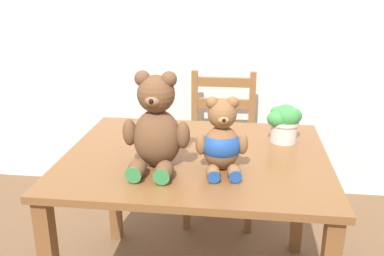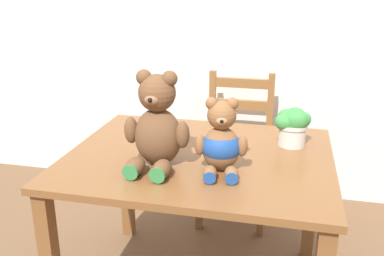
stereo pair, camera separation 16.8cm
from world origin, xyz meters
TOP-DOWN VIEW (x-y plane):
  - wall_back at (0.00, 1.63)m, footprint 8.00×0.04m
  - dining_table at (0.00, 0.46)m, footprint 1.14×0.93m
  - wooden_chair_behind at (0.07, 1.28)m, footprint 0.41×0.44m
  - teddy_bear_left at (-0.14, 0.31)m, footprint 0.27×0.27m
  - teddy_bear_right at (0.12, 0.32)m, footprint 0.21×0.23m
  - potted_plant at (0.39, 0.67)m, footprint 0.16×0.14m

SIDE VIEW (x-z plane):
  - wooden_chair_behind at x=0.07m, z-range -0.01..0.90m
  - dining_table at x=0.00m, z-range 0.26..1.00m
  - potted_plant at x=0.39m, z-range 0.74..0.92m
  - teddy_bear_right at x=0.12m, z-range 0.70..1.00m
  - teddy_bear_left at x=-0.14m, z-range 0.71..1.10m
  - wall_back at x=0.00m, z-range 0.00..2.60m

